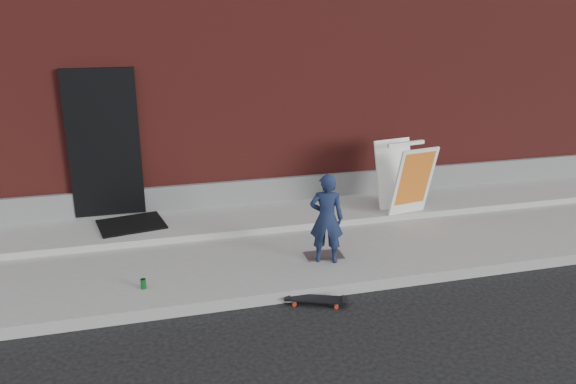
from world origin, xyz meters
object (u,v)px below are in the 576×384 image
object	(u,v)px
child	(326,219)
soda_can	(143,284)
skateboard	(316,299)
pizza_sign	(405,177)

from	to	relation	value
child	soda_can	size ratio (longest dim) A/B	9.86
child	skateboard	xyz separation A→B (m)	(-0.39, -0.81, -0.69)
skateboard	pizza_sign	size ratio (longest dim) A/B	0.65
skateboard	soda_can	size ratio (longest dim) A/B	5.96
child	pizza_sign	size ratio (longest dim) A/B	1.07
pizza_sign	soda_can	world-z (taller)	pizza_sign
child	pizza_sign	bearing A→B (deg)	-124.49
child	skateboard	world-z (taller)	child
soda_can	pizza_sign	bearing A→B (deg)	19.57
skateboard	pizza_sign	bearing A→B (deg)	44.54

